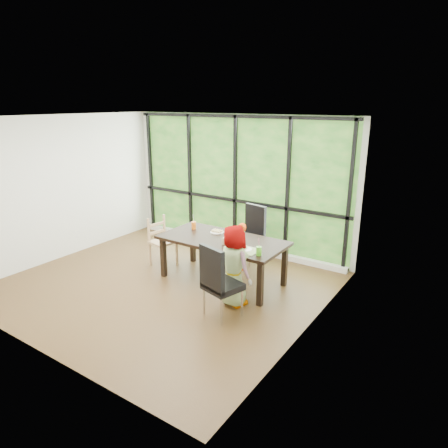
{
  "coord_description": "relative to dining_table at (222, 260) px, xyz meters",
  "views": [
    {
      "loc": [
        4.22,
        -4.53,
        2.93
      ],
      "look_at": [
        0.82,
        0.57,
        1.05
      ],
      "focal_mm": 32.28,
      "sensor_mm": 36.0,
      "label": 1
    }
  ],
  "objects": [
    {
      "name": "crepe_rolls_near",
      "position": [
        0.57,
        -0.23,
        0.41
      ],
      "size": [
        0.05,
        0.12,
        0.04
      ],
      "primitive_type": null,
      "color": "tan",
      "rests_on": "plate_near"
    },
    {
      "name": "plate_far",
      "position": [
        -0.26,
        0.22,
        0.38
      ],
      "size": [
        0.23,
        0.23,
        0.01
      ],
      "primitive_type": "cylinder",
      "color": "white",
      "rests_on": "dining_table"
    },
    {
      "name": "chair_interior_leather",
      "position": [
        0.66,
        -0.97,
        0.17
      ],
      "size": [
        0.57,
        0.57,
        1.08
      ],
      "primitive_type": "cube",
      "rotation": [
        0.0,
        0.0,
        2.87
      ],
      "color": "black",
      "rests_on": "ground"
    },
    {
      "name": "plate_near",
      "position": [
        0.57,
        -0.23,
        0.38
      ],
      "size": [
        0.22,
        0.22,
        0.01
      ],
      "primitive_type": "cylinder",
      "color": "white",
      "rests_on": "dining_table"
    },
    {
      "name": "foliage_backdrop",
      "position": [
        -0.72,
        1.56,
        0.98
      ],
      "size": [
        4.8,
        0.02,
        2.65
      ],
      "primitive_type": "cube",
      "color": "#1C4719",
      "rests_on": "back_wall"
    },
    {
      "name": "placemat",
      "position": [
        0.56,
        -0.24,
        0.38
      ],
      "size": [
        0.46,
        0.33,
        0.01
      ],
      "primitive_type": "cube",
      "color": "tan",
      "rests_on": "dining_table"
    },
    {
      "name": "chair_window_leather",
      "position": [
        -0.06,
        0.96,
        0.17
      ],
      "size": [
        0.53,
        0.53,
        1.08
      ],
      "primitive_type": "cube",
      "rotation": [
        0.0,
        0.0,
        -0.17
      ],
      "color": "black",
      "rests_on": "ground"
    },
    {
      "name": "ground",
      "position": [
        -0.72,
        -0.67,
        -0.38
      ],
      "size": [
        5.0,
        5.0,
        0.0
      ],
      "primitive_type": "plane",
      "color": "black",
      "rests_on": "ground"
    },
    {
      "name": "orange_cup",
      "position": [
        -0.73,
        0.17,
        0.44
      ],
      "size": [
        0.08,
        0.08,
        0.13
      ],
      "primitive_type": "cylinder",
      "color": "orange",
      "rests_on": "dining_table"
    },
    {
      "name": "back_wall",
      "position": [
        -0.72,
        1.58,
        0.98
      ],
      "size": [
        5.0,
        0.0,
        5.0
      ],
      "primitive_type": "plane",
      "rotation": [
        1.57,
        0.0,
        0.0
      ],
      "color": "silver",
      "rests_on": "ground"
    },
    {
      "name": "window_mullions",
      "position": [
        -0.72,
        1.52,
        0.98
      ],
      "size": [
        4.8,
        0.06,
        2.65
      ],
      "primitive_type": null,
      "color": "black",
      "rests_on": "back_wall"
    },
    {
      "name": "tissue_box",
      "position": [
        0.21,
        -0.17,
        0.43
      ],
      "size": [
        0.13,
        0.13,
        0.11
      ],
      "primitive_type": "cube",
      "color": "tan",
      "rests_on": "dining_table"
    },
    {
      "name": "straw_pink",
      "position": [
        0.86,
        -0.31,
        0.55
      ],
      "size": [
        0.01,
        0.04,
        0.2
      ],
      "primitive_type": "cylinder",
      "rotation": [
        0.14,
        0.0,
        0.0
      ],
      "color": "pink",
      "rests_on": "green_cup"
    },
    {
      "name": "straw_white",
      "position": [
        -0.73,
        0.17,
        0.55
      ],
      "size": [
        0.01,
        0.04,
        0.2
      ],
      "primitive_type": "cylinder",
      "rotation": [
        0.14,
        0.0,
        0.0
      ],
      "color": "white",
      "rests_on": "orange_cup"
    },
    {
      "name": "tissue",
      "position": [
        0.21,
        -0.17,
        0.54
      ],
      "size": [
        0.12,
        0.12,
        0.11
      ],
      "primitive_type": "cone",
      "color": "white",
      "rests_on": "tissue_box"
    },
    {
      "name": "child_toddler",
      "position": [
        -0.0,
        0.61,
        0.05
      ],
      "size": [
        0.34,
        0.26,
        0.86
      ],
      "primitive_type": "imported",
      "rotation": [
        0.0,
        0.0,
        -0.17
      ],
      "color": "#E14107",
      "rests_on": "ground"
    },
    {
      "name": "window_sill",
      "position": [
        -0.72,
        1.48,
        -0.33
      ],
      "size": [
        4.8,
        0.12,
        0.1
      ],
      "primitive_type": "cube",
      "color": "silver",
      "rests_on": "ground"
    },
    {
      "name": "child_older",
      "position": [
        0.62,
        -0.57,
        0.24
      ],
      "size": [
        0.69,
        0.55,
        1.23
      ],
      "primitive_type": "imported",
      "rotation": [
        0.0,
        0.0,
        2.84
      ],
      "color": "gray",
      "rests_on": "ground"
    },
    {
      "name": "crepe_rolls_far",
      "position": [
        -0.26,
        0.22,
        0.41
      ],
      "size": [
        0.2,
        0.12,
        0.04
      ],
      "primitive_type": null,
      "color": "tan",
      "rests_on": "plate_far"
    },
    {
      "name": "green_cup",
      "position": [
        0.86,
        -0.31,
        0.44
      ],
      "size": [
        0.08,
        0.08,
        0.13
      ],
      "primitive_type": "cylinder",
      "color": "#50B81F",
      "rests_on": "dining_table"
    },
    {
      "name": "chair_end_beech",
      "position": [
        -1.3,
        -0.03,
        0.08
      ],
      "size": [
        0.46,
        0.48,
        0.9
      ],
      "primitive_type": "cube",
      "rotation": [
        0.0,
        0.0,
        1.41
      ],
      "color": "tan",
      "rests_on": "ground"
    },
    {
      "name": "dining_table",
      "position": [
        0.0,
        0.0,
        0.0
      ],
      "size": [
        2.12,
        1.06,
        0.75
      ],
      "primitive_type": "cube",
      "rotation": [
        0.0,
        0.0,
        0.02
      ],
      "color": "black",
      "rests_on": "ground"
    }
  ]
}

